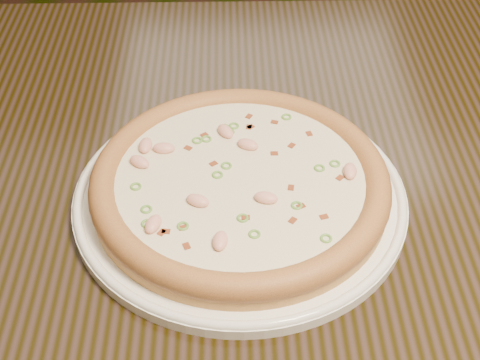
{
  "coord_description": "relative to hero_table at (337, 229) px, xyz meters",
  "views": [
    {
      "loc": [
        -0.25,
        -1.25,
        1.24
      ],
      "look_at": [
        -0.24,
        -0.73,
        0.78
      ],
      "focal_mm": 50.0,
      "sensor_mm": 36.0,
      "label": 1
    }
  ],
  "objects": [
    {
      "name": "hero_table",
      "position": [
        0.0,
        0.0,
        0.0
      ],
      "size": [
        1.2,
        0.8,
        0.75
      ],
      "color": "black",
      "rests_on": "ground"
    },
    {
      "name": "ground",
      "position": [
        0.12,
        0.68,
        -0.65
      ],
      "size": [
        9.0,
        9.0,
        0.0
      ],
      "primitive_type": "plane",
      "color": "black"
    },
    {
      "name": "plate",
      "position": [
        -0.12,
        -0.05,
        0.11
      ],
      "size": [
        0.35,
        0.35,
        0.02
      ],
      "color": "white",
      "rests_on": "hero_table"
    },
    {
      "name": "pizza",
      "position": [
        -0.12,
        -0.05,
        0.13
      ],
      "size": [
        0.31,
        0.31,
        0.03
      ],
      "color": "tan",
      "rests_on": "plate"
    }
  ]
}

